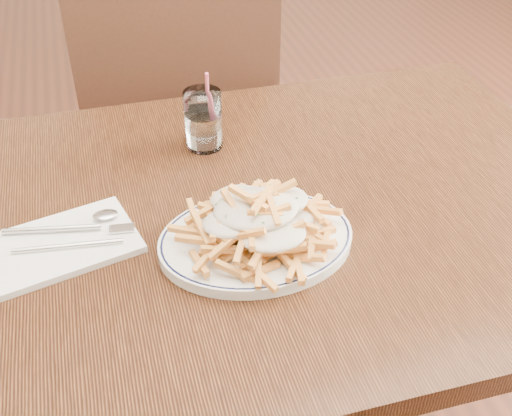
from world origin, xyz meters
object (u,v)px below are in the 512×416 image
object	(u,v)px
loaded_fries	(256,216)
water_glass	(204,123)
table	(245,245)
chair_far	(175,111)
fries_plate	(256,240)

from	to	relation	value
loaded_fries	water_glass	size ratio (longest dim) A/B	1.83
table	water_glass	distance (m)	0.24
chair_far	water_glass	distance (m)	0.52
water_glass	table	bearing A→B (deg)	-83.69
chair_far	loaded_fries	xyz separation A→B (m)	(0.00, -0.76, 0.23)
chair_far	loaded_fries	size ratio (longest dim) A/B	3.75
chair_far	water_glass	size ratio (longest dim) A/B	6.87
table	fries_plate	distance (m)	0.13
chair_far	fries_plate	size ratio (longest dim) A/B	3.22
loaded_fries	water_glass	bearing A→B (deg)	93.10
table	loaded_fries	size ratio (longest dim) A/B	4.45
chair_far	water_glass	world-z (taller)	chair_far
loaded_fries	fries_plate	bearing A→B (deg)	0.00
chair_far	fries_plate	world-z (taller)	chair_far
table	chair_far	world-z (taller)	chair_far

